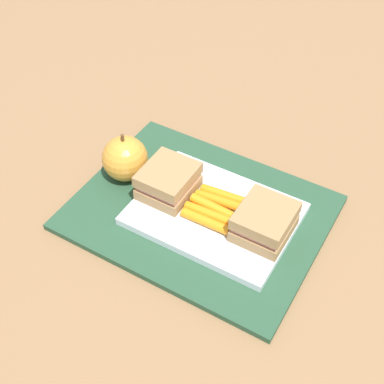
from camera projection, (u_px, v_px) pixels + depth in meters
ground_plane at (199, 215)px, 0.80m from camera, size 2.40×2.40×0.00m
lunchbag_mat at (199, 212)px, 0.79m from camera, size 0.36×0.28×0.01m
food_tray at (214, 214)px, 0.78m from camera, size 0.23×0.17×0.01m
sandwich_half_left at (265, 222)px, 0.73m from camera, size 0.07×0.08×0.04m
sandwich_half_right at (168, 181)px, 0.78m from camera, size 0.07×0.08×0.04m
carrot_sticks_bundle at (215, 208)px, 0.77m from camera, size 0.08×0.07×0.02m
apple at (125, 158)px, 0.82m from camera, size 0.07×0.07×0.08m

